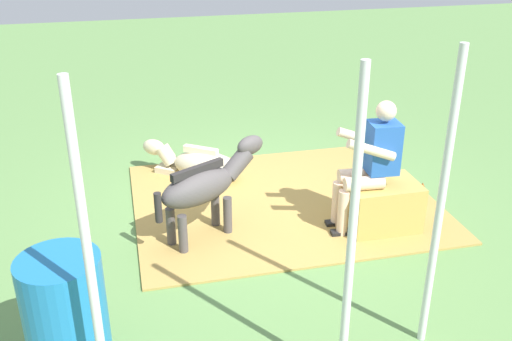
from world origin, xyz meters
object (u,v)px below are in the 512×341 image
(soda_bottle, at_px, (421,194))
(water_barrel, at_px, (66,317))
(tent_pole_mid, at_px, (352,239))
(pony_lying, at_px, (200,164))
(tent_pole_right, at_px, (89,266))
(pony_standing, at_px, (205,186))
(hay_bale, at_px, (381,205))
(person_seated, at_px, (370,161))
(tent_pole_left, at_px, (440,208))

(soda_bottle, relative_size, water_barrel, 0.29)
(soda_bottle, distance_m, tent_pole_mid, 3.13)
(water_barrel, bearing_deg, pony_lying, -114.61)
(tent_pole_right, bearing_deg, pony_lying, -108.07)
(pony_lying, height_order, soda_bottle, pony_lying)
(pony_standing, height_order, tent_pole_right, tent_pole_right)
(tent_pole_right, bearing_deg, tent_pole_mid, 177.21)
(soda_bottle, xyz_separation_m, tent_pole_right, (3.46, 2.23, 1.03))
(tent_pole_right, bearing_deg, hay_bale, -146.30)
(soda_bottle, relative_size, tent_pole_mid, 0.12)
(soda_bottle, bearing_deg, hay_bale, 28.98)
(tent_pole_mid, bearing_deg, tent_pole_right, -2.79)
(person_seated, height_order, tent_pole_mid, tent_pole_mid)
(pony_lying, bearing_deg, tent_pole_right, 71.93)
(pony_standing, relative_size, water_barrel, 1.29)
(hay_bale, height_order, tent_pole_left, tent_pole_left)
(pony_lying, distance_m, tent_pole_left, 3.67)
(soda_bottle, bearing_deg, tent_pole_right, 32.84)
(person_seated, bearing_deg, pony_standing, -7.89)
(person_seated, relative_size, tent_pole_mid, 0.60)
(person_seated, bearing_deg, pony_lying, -47.11)
(person_seated, distance_m, tent_pole_left, 1.76)
(pony_standing, xyz_separation_m, tent_pole_mid, (-0.63, 2.18, 0.59))
(pony_standing, distance_m, tent_pole_mid, 2.34)
(person_seated, xyz_separation_m, pony_lying, (1.50, -1.61, -0.59))
(tent_pole_right, bearing_deg, person_seated, -144.55)
(soda_bottle, xyz_separation_m, tent_pole_mid, (1.83, 2.31, 1.03))
(tent_pole_mid, bearing_deg, tent_pole_left, -161.50)
(tent_pole_left, bearing_deg, tent_pole_mid, 18.50)
(hay_bale, bearing_deg, person_seated, -2.45)
(water_barrel, bearing_deg, person_seated, -153.88)
(person_seated, xyz_separation_m, pony_standing, (1.63, -0.23, -0.20))
(tent_pole_right, bearing_deg, soda_bottle, -147.16)
(pony_lying, relative_size, soda_bottle, 4.54)
(water_barrel, distance_m, tent_pole_mid, 2.07)
(tent_pole_left, bearing_deg, pony_lying, -69.14)
(pony_lying, distance_m, tent_pole_right, 3.79)
(tent_pole_left, relative_size, tent_pole_mid, 1.00)
(tent_pole_right, bearing_deg, pony_standing, -115.53)
(soda_bottle, height_order, tent_pole_mid, tent_pole_mid)
(water_barrel, xyz_separation_m, tent_pole_mid, (-1.88, 0.54, 0.69))
(pony_standing, xyz_separation_m, tent_pole_left, (-1.39, 1.92, 0.59))
(pony_standing, bearing_deg, tent_pole_right, 64.47)
(tent_pole_mid, bearing_deg, soda_bottle, -128.37)
(pony_lying, bearing_deg, soda_bottle, 151.70)
(tent_pole_right, distance_m, tent_pole_mid, 1.63)
(hay_bale, height_order, water_barrel, water_barrel)
(water_barrel, xyz_separation_m, tent_pole_left, (-2.64, 0.28, 0.69))
(tent_pole_right, bearing_deg, tent_pole_left, -175.77)
(pony_standing, bearing_deg, soda_bottle, -176.89)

